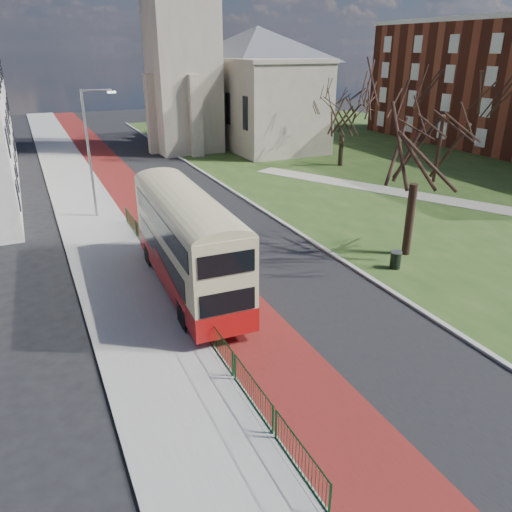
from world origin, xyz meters
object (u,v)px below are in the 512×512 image
streetlamp (91,148)px  bus (187,239)px  litter_bin (396,260)px  winter_tree_far (343,109)px  winter_tree_near (422,123)px

streetlamp → bus: bearing=-80.6°
litter_bin → winter_tree_far: bearing=63.0°
streetlamp → litter_bin: size_ratio=8.73×
winter_tree_near → litter_bin: bearing=-144.1°
streetlamp → winter_tree_near: size_ratio=0.80×
winter_tree_far → winter_tree_near: bearing=-114.4°
streetlamp → winter_tree_far: size_ratio=1.08×
winter_tree_near → winter_tree_far: winter_tree_near is taller
streetlamp → bus: streetlamp is taller
winter_tree_near → winter_tree_far: size_ratio=1.34×
litter_bin → bus: bearing=168.5°
winter_tree_far → litter_bin: (-10.95, -21.47, -4.69)m
bus → litter_bin: 10.62m
winter_tree_near → litter_bin: winter_tree_near is taller
winter_tree_far → bus: bearing=-137.5°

